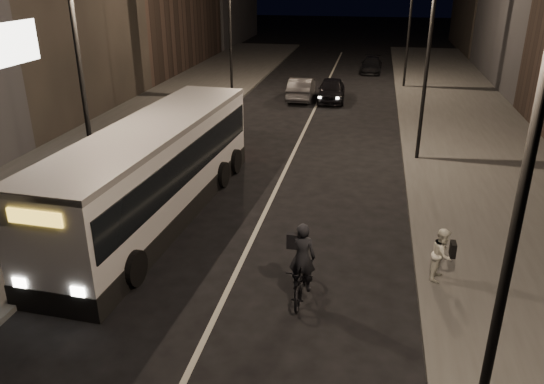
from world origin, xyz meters
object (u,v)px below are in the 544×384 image
at_px(streetlight_left_far, 234,15).
at_px(pedestrian_woman, 442,254).
at_px(streetlight_right_mid, 423,38).
at_px(streetlight_left_near, 87,60).
at_px(city_bus, 155,167).
at_px(car_mid, 301,88).
at_px(streetlight_right_far, 407,10).
at_px(car_far, 371,65).
at_px(cyclist_on_bicycle, 302,274).
at_px(streetlight_right_near, 505,175).
at_px(car_near, 331,90).

height_order(streetlight_left_far, pedestrian_woman, streetlight_left_far).
height_order(streetlight_right_mid, streetlight_left_near, same).
relative_size(city_bus, car_mid, 2.84).
bearing_deg(streetlight_right_far, city_bus, -110.79).
relative_size(streetlight_left_far, car_far, 1.98).
relative_size(streetlight_left_near, car_mid, 1.87).
relative_size(streetlight_right_mid, streetlight_left_near, 1.00).
distance_m(streetlight_left_near, streetlight_left_far, 18.00).
bearing_deg(city_bus, streetlight_right_mid, 43.34).
bearing_deg(car_far, streetlight_left_near, -104.25).
xyz_separation_m(streetlight_right_far, car_mid, (-6.52, -4.84, -4.65)).
xyz_separation_m(cyclist_on_bicycle, pedestrian_woman, (3.59, 1.45, 0.15)).
relative_size(streetlight_right_near, city_bus, 0.66).
height_order(city_bus, car_near, city_bus).
xyz_separation_m(cyclist_on_bicycle, car_near, (-1.21, 22.71, -0.03)).
bearing_deg(city_bus, pedestrian_woman, -13.01).
bearing_deg(car_mid, car_near, 175.44).
bearing_deg(streetlight_left_near, streetlight_left_far, 90.00).
height_order(cyclist_on_bicycle, car_mid, cyclist_on_bicycle).
bearing_deg(streetlight_left_near, streetlight_right_mid, 36.88).
bearing_deg(streetlight_left_far, streetlight_left_near, -90.00).
height_order(streetlight_left_far, car_near, streetlight_left_far).
bearing_deg(streetlight_right_near, streetlight_left_near, 143.12).
xyz_separation_m(car_mid, car_far, (4.36, 10.90, -0.12)).
xyz_separation_m(streetlight_left_near, streetlight_left_far, (0.00, 18.00, 0.00)).
relative_size(streetlight_right_far, city_bus, 0.66).
relative_size(streetlight_left_far, cyclist_on_bicycle, 3.60).
bearing_deg(streetlight_right_near, streetlight_right_mid, 90.00).
bearing_deg(car_mid, streetlight_right_mid, 118.65).
bearing_deg(streetlight_left_far, pedestrian_woman, -61.58).
xyz_separation_m(streetlight_right_mid, city_bus, (-8.93, -7.52, -3.58)).
bearing_deg(cyclist_on_bicycle, pedestrian_woman, 23.38).
relative_size(city_bus, cyclist_on_bicycle, 5.45).
bearing_deg(car_far, city_bus, -101.35).
bearing_deg(streetlight_left_near, car_far, 74.20).
bearing_deg(car_near, streetlight_left_near, -110.34).
xyz_separation_m(streetlight_right_far, city_bus, (-8.93, -23.52, -3.58)).
bearing_deg(car_near, streetlight_right_near, -82.99).
xyz_separation_m(pedestrian_woman, car_mid, (-6.79, 21.36, -0.19)).
bearing_deg(car_near, streetlight_right_mid, -70.22).
distance_m(pedestrian_woman, car_near, 21.80).
distance_m(streetlight_right_far, car_far, 8.00).
height_order(streetlight_right_mid, pedestrian_woman, streetlight_right_mid).
height_order(streetlight_right_mid, car_mid, streetlight_right_mid).
xyz_separation_m(streetlight_right_far, streetlight_left_near, (-10.66, -24.00, 0.00)).
bearing_deg(car_mid, city_bus, 80.99).
relative_size(city_bus, pedestrian_woman, 8.26).
bearing_deg(cyclist_on_bicycle, car_far, 89.48).
xyz_separation_m(streetlight_left_near, pedestrian_woman, (10.93, -2.20, -4.46)).
bearing_deg(streetlight_left_near, city_bus, 15.42).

